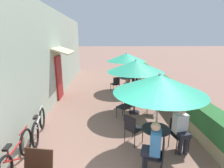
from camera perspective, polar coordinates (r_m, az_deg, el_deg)
cafe_facade_wall at (r=9.35m, az=-17.46°, el=9.06°), size 0.98×13.84×4.20m
planter_hedge at (r=9.80m, az=14.88°, el=0.24°), size 0.60×12.84×1.01m
patio_table_near at (r=4.76m, az=13.99°, el=-16.23°), size 0.72×0.72×0.73m
patio_umbrella_near at (r=4.23m, az=15.16°, el=0.10°), size 2.17×2.17×2.16m
cafe_chair_near_left at (r=4.17m, az=14.65°, el=-21.09°), size 0.51×0.51×0.87m
seated_patron_near_left at (r=4.08m, az=13.15°, el=-19.02°), size 0.48×0.43×1.25m
cafe_chair_near_right at (r=5.15m, az=20.72°, el=-14.18°), size 0.47×0.47×0.87m
seated_patron_near_right at (r=4.99m, az=21.64°, el=-13.02°), size 0.39×0.45×1.25m
cafe_chair_near_back at (r=5.05m, az=6.64°, el=-13.82°), size 0.56×0.56×0.87m
coffee_cup_near at (r=4.78m, az=14.38°, el=-12.50°), size 0.07×0.07×0.09m
patio_table_mid at (r=7.04m, az=7.31°, el=-5.38°), size 0.72×0.72×0.73m
patio_umbrella_mid at (r=6.69m, az=7.71°, el=5.82°), size 2.17×2.17×2.16m
cafe_chair_mid_left at (r=7.61m, az=4.58°, el=-3.67°), size 0.49×0.49×0.87m
seated_patron_mid_left at (r=7.60m, az=5.39°, el=-2.36°), size 0.47×0.41×1.25m
cafe_chair_mid_right at (r=6.47m, az=4.28°, el=-7.09°), size 0.57×0.57×0.87m
cafe_chair_mid_back at (r=7.09m, az=13.03°, el=-5.43°), size 0.49×0.49×0.87m
coffee_cup_mid at (r=6.86m, az=6.83°, el=-3.56°), size 0.07×0.07×0.09m
patio_table_far at (r=9.95m, az=4.60°, el=0.76°), size 0.72×0.72×0.73m
patio_umbrella_far at (r=9.71m, az=4.77°, el=8.71°), size 2.17×2.17×2.16m
cafe_chair_far_left at (r=10.37m, az=7.74°, el=1.30°), size 0.52×0.52×0.87m
cafe_chair_far_right at (r=9.56m, az=1.20°, el=0.27°), size 0.52×0.52×0.87m
bicycle_leaning at (r=4.80m, az=-28.80°, el=-19.65°), size 0.11×1.75×0.78m
bicycle_second at (r=5.85m, az=-22.74°, el=-12.37°), size 0.34×1.76×0.80m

